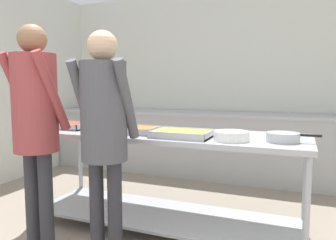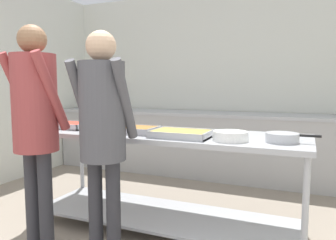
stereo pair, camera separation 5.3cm
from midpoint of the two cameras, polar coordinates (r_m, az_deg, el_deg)
name	(u,v)px [view 2 (the right image)]	position (r m, az deg, el deg)	size (l,w,h in m)	color
wall_rear	(224,82)	(4.92, 10.04, 6.51)	(5.05, 0.06, 2.65)	silver
back_counter	(217,145)	(4.64, 8.80, -4.27)	(4.89, 0.65, 0.90)	#A8A8A8
serving_counter	(164,164)	(2.90, -0.26, -7.67)	(2.42, 0.80, 0.87)	#ADAFB5
serving_tray_roast	(69,125)	(3.28, -16.44, -0.91)	(0.42, 0.30, 0.05)	#ADAFB5
broccoli_bowl	(118,122)	(3.33, -8.33, -0.42)	(0.21, 0.21, 0.10)	#B2B2B7
serving_tray_greens	(132,130)	(2.86, -5.80, -1.69)	(0.44, 0.30, 0.05)	#ADAFB5
serving_tray_vegetables	(181,134)	(2.59, 2.87, -2.45)	(0.46, 0.32, 0.05)	#ADAFB5
plate_stack	(230,136)	(2.46, 11.40, -2.78)	(0.27, 0.27, 0.07)	white
sauce_pan	(282,137)	(2.50, 19.88, -2.83)	(0.37, 0.23, 0.07)	#ADAFB5
guest_serving_left	(103,121)	(2.34, -10.69, -0.14)	(0.44, 0.34, 1.65)	#2D2D33
guest_serving_right	(35,113)	(2.63, -21.59, 1.16)	(0.44, 0.35, 1.72)	#2D2D33
water_bottle	(95,100)	(5.35, -12.29, 3.38)	(0.07, 0.07, 0.30)	brown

